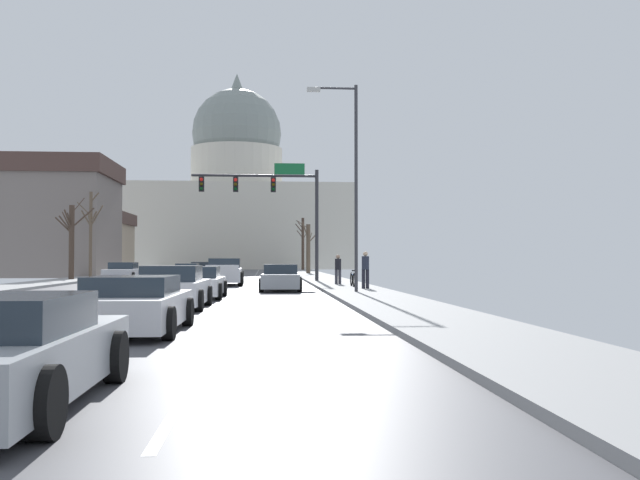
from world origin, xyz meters
TOP-DOWN VIEW (x-y plane):
  - ground at (0.00, -0.00)m, footprint 20.00×180.00m
  - signal_gantry at (4.86, 13.16)m, footprint 7.91×0.41m
  - street_lamp_right at (7.95, -1.43)m, footprint 2.15×0.24m
  - capitol_building at (0.00, 75.86)m, footprint 33.64×20.64m
  - pickup_truck_near_00 at (2.02, 10.07)m, footprint 2.28×5.52m
  - sedan_near_01 at (5.13, 2.54)m, footprint 2.09×4.56m
  - sedan_near_02 at (1.77, -3.42)m, footprint 2.14×4.49m
  - sedan_near_03 at (1.60, -8.99)m, footprint 2.12×4.36m
  - sedan_near_04 at (1.70, -16.00)m, footprint 2.12×4.60m
  - sedan_near_05 at (1.70, -23.28)m, footprint 1.93×4.48m
  - sedan_oncoming_00 at (-5.17, 17.34)m, footprint 2.06×4.46m
  - sedan_oncoming_01 at (-1.80, 25.58)m, footprint 2.14×4.54m
  - sedan_oncoming_02 at (-1.79, 37.01)m, footprint 2.20×4.42m
  - flank_building_00 at (-17.51, 48.69)m, footprint 13.45×10.29m
  - flank_building_01 at (-15.66, 29.94)m, footprint 14.37×10.27m
  - bare_tree_00 at (8.42, 35.65)m, footprint 1.72×2.35m
  - bare_tree_01 at (-8.67, 23.02)m, footprint 2.08×1.81m
  - bare_tree_02 at (8.88, 54.47)m, footprint 1.66×1.75m
  - bare_tree_03 at (-8.59, 17.49)m, footprint 2.65×2.02m
  - pedestrian_00 at (9.00, 1.46)m, footprint 0.35×0.34m
  - pedestrian_01 at (8.30, 6.98)m, footprint 0.35×0.34m
  - bicycle_parked at (8.71, 3.91)m, footprint 0.12×1.77m

SIDE VIEW (x-z plane):
  - ground at x=0.00m, z-range -0.08..0.12m
  - bicycle_parked at x=8.71m, z-range 0.06..0.91m
  - sedan_oncoming_01 at x=-1.80m, z-range -0.02..1.11m
  - sedan_near_05 at x=1.70m, z-range -0.03..1.14m
  - sedan_oncoming_02 at x=-1.79m, z-range -0.03..1.15m
  - sedan_near_04 at x=1.70m, z-range -0.02..1.15m
  - sedan_near_02 at x=1.77m, z-range -0.04..1.18m
  - sedan_near_01 at x=5.13m, z-range -0.04..1.22m
  - sedan_oncoming_00 at x=-5.17m, z-range -0.04..1.23m
  - sedan_near_03 at x=1.60m, z-range -0.05..1.27m
  - pickup_truck_near_00 at x=2.02m, z-range -0.07..1.46m
  - pedestrian_01 at x=8.30m, z-range 0.22..1.82m
  - pedestrian_00 at x=9.00m, z-range 0.24..1.95m
  - bare_tree_00 at x=8.42m, z-range 0.06..5.01m
  - bare_tree_03 at x=-8.59m, z-range 0.04..5.59m
  - flank_building_00 at x=-17.51m, z-range 0.04..6.63m
  - bare_tree_02 at x=8.88m, z-range 0.25..6.55m
  - bare_tree_01 at x=-8.67m, z-range 0.43..6.85m
  - flank_building_01 at x=-15.66m, z-range 0.05..9.84m
  - street_lamp_right at x=7.95m, z-range 0.87..9.59m
  - signal_gantry at x=4.86m, z-range 1.77..9.13m
  - capitol_building at x=0.00m, z-range -4.95..24.62m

